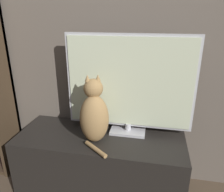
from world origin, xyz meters
TOP-DOWN VIEW (x-y plane):
  - wall_back at (0.00, 1.22)m, footprint 4.80×0.05m
  - tv_stand at (0.00, 0.95)m, footprint 1.21×0.47m
  - tv at (0.19, 1.05)m, footprint 0.89×0.15m
  - cat at (-0.02, 0.89)m, footprint 0.25×0.31m

SIDE VIEW (x-z plane):
  - tv_stand at x=0.00m, z-range 0.00..0.48m
  - cat at x=-0.02m, z-range 0.44..0.91m
  - tv at x=0.19m, z-range 0.49..1.20m
  - wall_back at x=0.00m, z-range 0.00..2.60m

